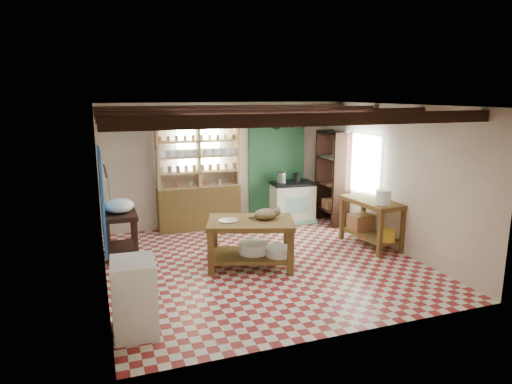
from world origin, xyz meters
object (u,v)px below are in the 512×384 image
object	(u,v)px
stove	(292,202)
prep_table	(121,235)
right_counter	(371,223)
cat	(266,214)
work_table	(251,243)
white_cabinet	(135,297)

from	to	relation	value
stove	prep_table	xyz separation A→B (m)	(-3.70, -1.07, -0.05)
right_counter	prep_table	bearing A→B (deg)	162.96
prep_table	cat	xyz separation A→B (m)	(2.21, -1.17, 0.47)
stove	cat	xyz separation A→B (m)	(-1.48, -2.24, 0.42)
right_counter	stove	bearing A→B (deg)	103.86
work_table	stove	bearing A→B (deg)	70.77
stove	white_cabinet	size ratio (longest dim) A/B	1.01
stove	prep_table	world-z (taller)	stove
white_cabinet	prep_table	bearing A→B (deg)	92.36
work_table	prep_table	bearing A→B (deg)	168.81
work_table	right_counter	world-z (taller)	right_counter
prep_table	right_counter	distance (m)	4.48
work_table	stove	distance (m)	2.81
prep_table	white_cabinet	xyz separation A→B (m)	(-0.02, -2.69, 0.05)
prep_table	white_cabinet	distance (m)	2.69
stove	white_cabinet	distance (m)	5.29
cat	work_table	bearing A→B (deg)	-178.69
stove	right_counter	bearing A→B (deg)	-66.96
right_counter	cat	bearing A→B (deg)	-178.88
cat	right_counter	bearing A→B (deg)	14.96
work_table	right_counter	size ratio (longest dim) A/B	1.12
prep_table	cat	bearing A→B (deg)	-27.57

